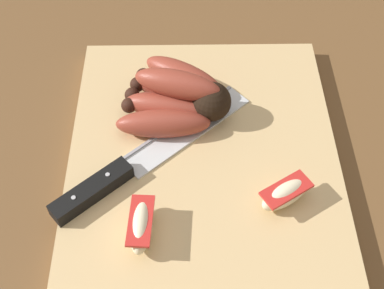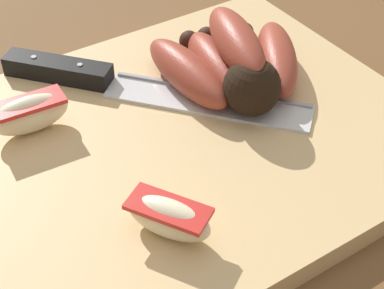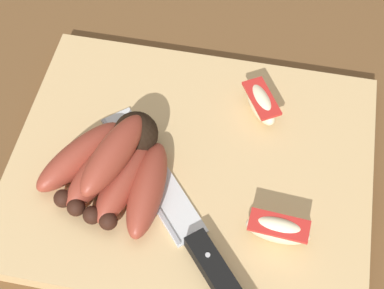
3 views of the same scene
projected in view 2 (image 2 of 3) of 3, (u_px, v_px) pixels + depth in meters
ground_plane at (157, 149)px, 0.51m from camera, size 6.00×6.00×0.00m
cutting_board at (182, 140)px, 0.50m from camera, size 0.39×0.32×0.02m
banana_bunch at (235, 63)px, 0.53m from camera, size 0.14×0.14×0.06m
chefs_knife at (108, 80)px, 0.54m from camera, size 0.21×0.23×0.02m
apple_wedge_near at (169, 217)px, 0.40m from camera, size 0.05×0.06×0.03m
apple_wedge_middle at (29, 113)px, 0.49m from camera, size 0.07×0.03×0.03m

